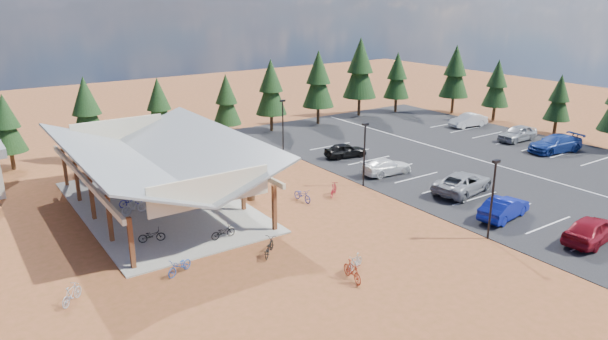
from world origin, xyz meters
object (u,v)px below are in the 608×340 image
Objects in this scene: bike_11 at (352,271)px; bike_4 at (223,232)px; trash_bin_1 at (255,183)px; bike_12 at (269,247)px; car_7 at (555,144)px; bike_7 at (183,173)px; bike_9 at (72,294)px; bike_15 at (334,189)px; bike_13 at (355,262)px; bike_14 at (302,195)px; car_4 at (345,150)px; lamp_post_1 at (364,150)px; trash_bin_0 at (251,194)px; bike_6 at (164,190)px; car_0 at (592,229)px; lamp_post_2 at (283,122)px; car_3 at (387,167)px; bike_pavilion at (156,155)px; bike_3 at (115,177)px; car_2 at (463,183)px; bike_10 at (180,266)px; bike_0 at (152,235)px; bike_1 at (134,206)px; car_9 at (468,120)px; lamp_post_0 at (493,194)px; bike_5 at (186,198)px; car_8 at (518,133)px; car_1 at (504,208)px.

bike_4 is at bearing 121.49° from bike_11.
bike_12 is (-5.08, -10.59, 0.05)m from trash_bin_1.
bike_11 is at bearing -64.97° from car_7.
bike_7 is 18.94m from bike_9.
bike_15 is 25.27m from car_7.
bike_13 is 10.94m from bike_14.
bike_4 is 0.88× the size of bike_11.
bike_12 is 0.48× the size of car_4.
lamp_post_1 is 5.71× the size of trash_bin_0.
bike_15 is at bearing -107.53° from bike_6.
car_0 is at bearing -42.16° from car_7.
car_4 is at bearing -52.35° from lamp_post_2.
trash_bin_1 is 6.47m from bike_7.
car_3 reaches higher than bike_15.
bike_7 is at bearing -100.17° from car_7.
bike_pavilion is 7.43m from trash_bin_0.
bike_11 reaches higher than bike_6.
car_7 reaches higher than bike_3.
bike_10 is at bearing 78.29° from car_2.
bike_pavilion reaches higher than bike_6.
bike_1 is at bearing 10.94° from bike_0.
car_4 is (27.03, 12.22, 0.23)m from bike_9.
bike_7 is 30.15m from car_0.
car_2 is (19.28, -12.24, 0.31)m from bike_6.
car_7 is (38.83, -7.35, 0.21)m from bike_1.
bike_pavilion is 4.23× the size of car_9.
lamp_post_0 reaches higher than trash_bin_1.
bike_4 is (2.43, -14.55, -0.04)m from bike_3.
bike_7 reaches higher than bike_0.
bike_pavilion is 3.39× the size of car_2.
car_4 is at bearing 121.50° from bike_13.
lamp_post_0 reaches higher than car_7.
bike_6 is at bearing -4.80° from bike_5.
bike_10 is at bearing -160.50° from bike_14.
bike_pavilion is 12.07× the size of bike_6.
car_3 is 1.14× the size of car_4.
car_3 is (16.91, -2.81, 0.13)m from bike_5.
lamp_post_1 reaches higher than bike_0.
bike_4 is 36.51m from car_8.
trash_bin_0 is (-8.93, 2.36, -2.53)m from lamp_post_1.
car_3 reaches higher than bike_7.
bike_4 is 8.29m from bike_14.
bike_0 is at bearing 159.24° from bike_7.
bike_10 is (-17.68, -5.35, -2.51)m from lamp_post_1.
bike_12 is at bearing -124.49° from lamp_post_2.
car_8 is (29.86, -2.78, 0.40)m from trash_bin_1.
car_2 reaches higher than bike_1.
bike_3 is 5.55m from bike_6.
car_1 is at bearing -144.70° from bike_3.
lamp_post_0 is at bearing -151.39° from bike_9.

